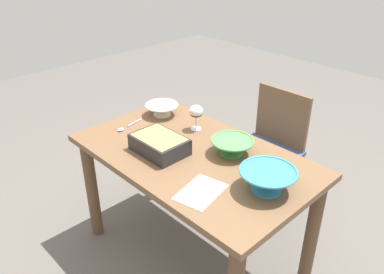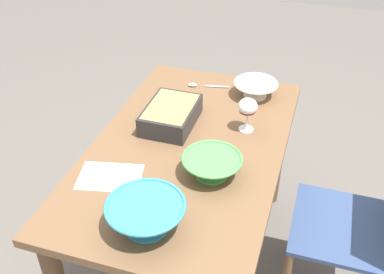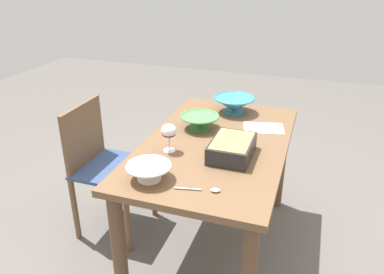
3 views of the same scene
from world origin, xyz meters
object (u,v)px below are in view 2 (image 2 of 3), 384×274
object	(u,v)px
dining_table	(188,169)
mixing_bowl	(146,215)
serving_bowl	(255,88)
wine_glass	(248,108)
casserole_dish	(171,114)
serving_spoon	(200,85)
napkin	(110,177)
chair	(362,227)
small_bowl	(212,165)

from	to	relation	value
dining_table	mixing_bowl	world-z (taller)	mixing_bowl
serving_bowl	wine_glass	bearing A→B (deg)	3.58
dining_table	casserole_dish	world-z (taller)	casserole_dish
mixing_bowl	serving_bowl	distance (m)	0.96
serving_spoon	napkin	bearing A→B (deg)	-9.17
serving_bowl	napkin	xyz separation A→B (m)	(0.75, -0.40, -0.04)
wine_glass	mixing_bowl	distance (m)	0.68
chair	napkin	world-z (taller)	chair
mixing_bowl	napkin	xyz separation A→B (m)	(-0.19, -0.23, -0.06)
chair	serving_spoon	size ratio (longest dim) A/B	4.18
casserole_dish	small_bowl	size ratio (longest dim) A/B	1.25
dining_table	small_bowl	xyz separation A→B (m)	(0.15, 0.14, 0.17)
chair	casserole_dish	distance (m)	0.92
small_bowl	napkin	size ratio (longest dim) A/B	0.98
casserole_dish	napkin	xyz separation A→B (m)	(0.41, -0.10, -0.05)
casserole_dish	serving_bowl	xyz separation A→B (m)	(-0.34, 0.30, -0.01)
small_bowl	chair	bearing A→B (deg)	105.11
casserole_dish	napkin	size ratio (longest dim) A/B	1.23
serving_spoon	napkin	world-z (taller)	serving_spoon
serving_bowl	mixing_bowl	bearing A→B (deg)	-10.43
napkin	small_bowl	bearing A→B (deg)	109.52
small_bowl	napkin	distance (m)	0.39
wine_glass	mixing_bowl	world-z (taller)	wine_glass
casserole_dish	serving_spoon	xyz separation A→B (m)	(-0.35, 0.02, -0.04)
mixing_bowl	small_bowl	xyz separation A→B (m)	(-0.32, 0.13, -0.01)
casserole_dish	serving_bowl	size ratio (longest dim) A/B	1.37
napkin	mixing_bowl	bearing A→B (deg)	49.61
casserole_dish	serving_bowl	bearing A→B (deg)	138.50
serving_bowl	casserole_dish	bearing A→B (deg)	-41.50
dining_table	napkin	xyz separation A→B (m)	(0.27, -0.22, 0.13)
chair	wine_glass	bearing A→B (deg)	-107.71
small_bowl	napkin	bearing A→B (deg)	-70.48
casserole_dish	mixing_bowl	xyz separation A→B (m)	(0.60, 0.13, 0.01)
chair	napkin	distance (m)	1.03
wine_glass	casserole_dish	xyz separation A→B (m)	(0.05, -0.32, -0.06)
chair	serving_bowl	size ratio (longest dim) A/B	4.06
wine_glass	napkin	distance (m)	0.63
wine_glass	dining_table	bearing A→B (deg)	-47.27
napkin	wine_glass	bearing A→B (deg)	137.54
serving_spoon	small_bowl	bearing A→B (deg)	20.54
serving_spoon	wine_glass	bearing A→B (deg)	44.72
dining_table	napkin	bearing A→B (deg)	-38.67
wine_glass	mixing_bowl	bearing A→B (deg)	-16.38
small_bowl	serving_spoon	size ratio (longest dim) A/B	1.13
small_bowl	serving_bowl	bearing A→B (deg)	176.10
dining_table	chair	xyz separation A→B (m)	(-0.02, 0.74, -0.13)
mixing_bowl	serving_bowl	size ratio (longest dim) A/B	1.26
dining_table	small_bowl	world-z (taller)	small_bowl
small_bowl	serving_spoon	xyz separation A→B (m)	(-0.63, -0.24, -0.04)
casserole_dish	mixing_bowl	world-z (taller)	mixing_bowl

